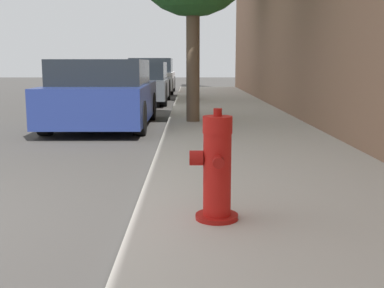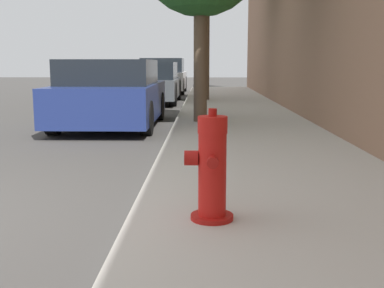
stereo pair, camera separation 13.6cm
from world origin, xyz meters
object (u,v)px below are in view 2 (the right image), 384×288
(parked_car_far, at_px, (163,76))
(parked_car_near, at_px, (111,95))
(fire_hydrant, at_px, (212,170))
(parked_car_mid, at_px, (150,83))

(parked_car_far, bearing_deg, parked_car_near, -90.60)
(fire_hydrant, xyz_separation_m, parked_car_mid, (-1.78, 12.00, 0.13))
(fire_hydrant, relative_size, parked_car_near, 0.21)
(parked_car_near, distance_m, parked_car_mid, 5.83)
(parked_car_mid, relative_size, parked_car_far, 1.04)
(fire_hydrant, xyz_separation_m, parked_car_near, (-1.89, 6.17, 0.14))
(parked_car_near, height_order, parked_car_mid, parked_car_near)
(fire_hydrant, height_order, parked_car_far, parked_car_far)
(parked_car_near, bearing_deg, parked_car_mid, 88.88)
(fire_hydrant, bearing_deg, parked_car_mid, 98.44)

